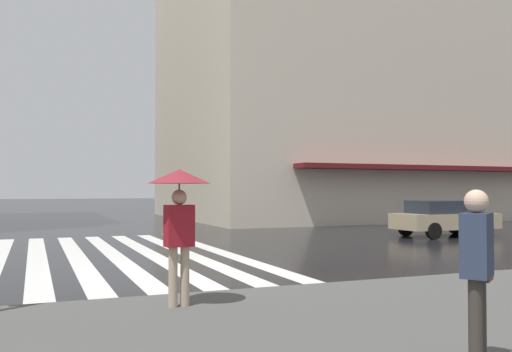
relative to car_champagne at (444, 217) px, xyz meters
name	(u,v)px	position (x,y,z in m)	size (l,w,h in m)	color
ground_plane	(178,274)	(-5.50, 12.02, -0.76)	(220.00, 220.00, 0.00)	black
zebra_crossing	(114,255)	(-1.50, 12.84, -0.75)	(13.00, 6.50, 0.01)	silver
haussmann_block_corner	(338,75)	(15.66, -4.43, 9.01)	(18.53, 21.71, 19.94)	beige
car_champagne	(444,217)	(0.00, 0.00, 0.00)	(1.85, 4.10, 1.41)	tan
pedestrian_in_red_jacket	(179,199)	(-9.51, 13.00, 0.94)	(0.91, 0.91, 1.97)	maroon
pedestrian_approaching_kerb	(477,264)	(-13.26, 11.07, 0.37)	(0.53, 0.62, 1.68)	#2D3851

